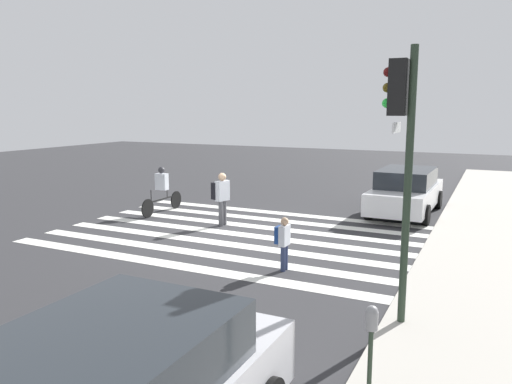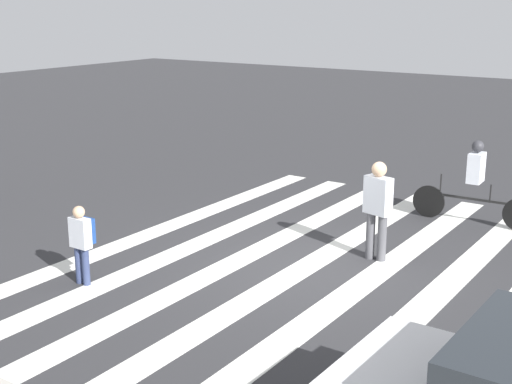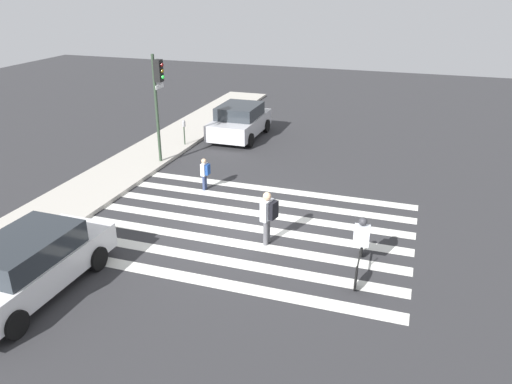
# 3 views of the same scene
# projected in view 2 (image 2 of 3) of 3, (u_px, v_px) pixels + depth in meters

# --- Properties ---
(ground_plane) EXTENTS (60.00, 60.00, 0.00)m
(ground_plane) POSITION_uv_depth(u_px,v_px,m) (307.00, 266.00, 11.15)
(ground_plane) COLOR #2D2D30
(crosswalk_stripes) EXTENTS (6.72, 10.00, 0.01)m
(crosswalk_stripes) POSITION_uv_depth(u_px,v_px,m) (307.00, 266.00, 11.15)
(crosswalk_stripes) COLOR silver
(crosswalk_stripes) RESTS_ON ground_plane
(pedestrian_child_with_backpack) EXTENTS (0.48, 0.45, 1.61)m
(pedestrian_child_with_backpack) POSITION_uv_depth(u_px,v_px,m) (378.00, 202.00, 11.25)
(pedestrian_child_with_backpack) COLOR #4C4C51
(pedestrian_child_with_backpack) RESTS_ON ground_plane
(pedestrian_adult_yellow_jacket) EXTENTS (0.33, 0.28, 1.19)m
(pedestrian_adult_yellow_jacket) POSITION_uv_depth(u_px,v_px,m) (82.00, 238.00, 10.31)
(pedestrian_adult_yellow_jacket) COLOR navy
(pedestrian_adult_yellow_jacket) RESTS_ON ground_plane
(cyclist_mid_street) EXTENTS (2.30, 0.41, 1.58)m
(cyclist_mid_street) POSITION_uv_depth(u_px,v_px,m) (475.00, 179.00, 13.06)
(cyclist_mid_street) COLOR black
(cyclist_mid_street) RESTS_ON ground_plane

